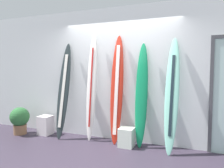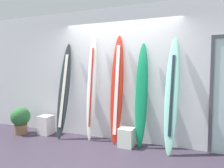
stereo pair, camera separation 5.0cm
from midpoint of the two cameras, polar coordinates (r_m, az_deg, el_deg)
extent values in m
cube|color=#322937|center=(3.69, -5.18, -20.63)|extent=(8.00, 8.00, 0.04)
cube|color=silver|center=(4.54, 2.11, 2.60)|extent=(7.20, 0.20, 2.80)
ellipsoid|color=#222A2C|center=(4.79, -13.15, -1.67)|extent=(0.28, 0.48, 2.09)
cube|color=beige|center=(4.77, -13.32, -1.64)|extent=(0.07, 0.34, 1.58)
ellipsoid|color=silver|center=(4.52, -5.81, -0.82)|extent=(0.23, 0.33, 2.27)
cube|color=#AC1E1B|center=(4.49, -6.00, -0.80)|extent=(0.04, 0.20, 1.66)
cone|color=black|center=(4.64, -6.11, -12.41)|extent=(0.07, 0.08, 0.11)
ellipsoid|color=red|center=(4.29, 0.98, -1.48)|extent=(0.27, 0.34, 2.20)
cube|color=#F3DCD3|center=(4.27, 0.85, -1.47)|extent=(0.07, 0.24, 1.79)
ellipsoid|color=#107C4B|center=(4.15, 7.58, -2.96)|extent=(0.25, 0.31, 2.03)
cone|color=black|center=(4.27, 7.25, -14.22)|extent=(0.07, 0.08, 0.11)
ellipsoid|color=#82CCB6|center=(3.97, 15.46, -2.84)|extent=(0.27, 0.50, 2.10)
cube|color=#17242B|center=(3.95, 15.42, -2.81)|extent=(0.07, 0.32, 1.44)
cone|color=black|center=(4.03, 14.97, -15.41)|extent=(0.07, 0.09, 0.11)
cube|color=white|center=(4.28, 3.62, -14.10)|extent=(0.28, 0.28, 0.37)
cube|color=silver|center=(5.24, -17.74, -10.49)|extent=(0.29, 0.29, 0.43)
cube|color=#47474C|center=(4.20, 24.75, -3.06)|extent=(0.06, 0.06, 2.05)
cylinder|color=brown|center=(5.50, -23.71, -11.07)|extent=(0.29, 0.29, 0.22)
sphere|color=#2E6835|center=(5.43, -23.81, -8.04)|extent=(0.44, 0.44, 0.44)
camera|label=1|loc=(0.03, -90.34, -0.03)|focal=34.00mm
camera|label=2|loc=(0.03, 89.66, 0.03)|focal=34.00mm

